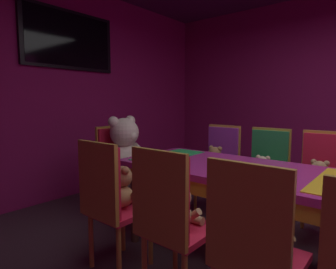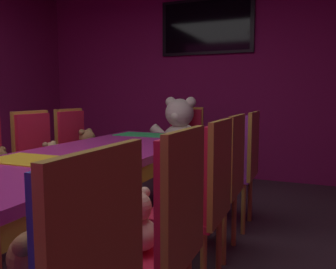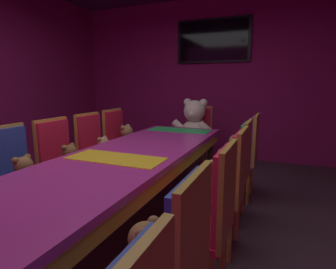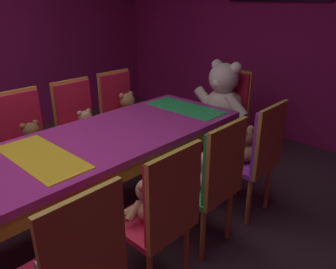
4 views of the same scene
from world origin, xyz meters
name	(u,v)px [view 1 (image 1 of 4)]	position (x,y,z in m)	size (l,w,h in m)	color
wall_back	(68,91)	(0.00, 3.20, 1.40)	(5.20, 0.12, 2.80)	#8C1959
chair_left_3	(252,240)	(-0.82, 0.25, 0.60)	(0.42, 0.41, 0.98)	red
teddy_left_3	(264,232)	(-0.68, 0.25, 0.58)	(0.24, 0.31, 0.29)	brown
chair_left_4	(167,212)	(-0.82, 0.79, 0.60)	(0.42, 0.41, 0.98)	red
teddy_left_4	(181,209)	(-0.68, 0.79, 0.57)	(0.22, 0.28, 0.27)	tan
chair_left_5	(107,194)	(-0.84, 1.33, 0.60)	(0.42, 0.41, 0.98)	red
teddy_left_5	(123,189)	(-0.69, 1.33, 0.60)	(0.27, 0.35, 0.33)	#9E7247
chair_right_3	(322,173)	(0.85, 0.28, 0.60)	(0.42, 0.41, 0.98)	red
teddy_right_3	(319,178)	(0.70, 0.28, 0.58)	(0.23, 0.30, 0.28)	tan
chair_right_4	(267,165)	(0.83, 0.80, 0.60)	(0.42, 0.41, 0.98)	#268C4C
teddy_right_4	(262,170)	(0.69, 0.80, 0.57)	(0.22, 0.28, 0.26)	beige
chair_right_5	(221,158)	(0.85, 1.36, 0.60)	(0.42, 0.41, 0.98)	purple
teddy_right_5	(214,161)	(0.71, 1.36, 0.59)	(0.25, 0.32, 0.30)	#9E7247
throne_chair	(115,160)	(0.00, 2.25, 0.60)	(0.41, 0.42, 0.98)	red
king_teddy_bear	(125,150)	(0.00, 2.08, 0.73)	(0.68, 0.53, 0.65)	silver
wall_tv	(70,40)	(0.00, 3.11, 2.05)	(1.28, 0.06, 0.74)	black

